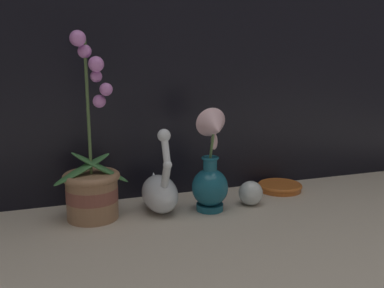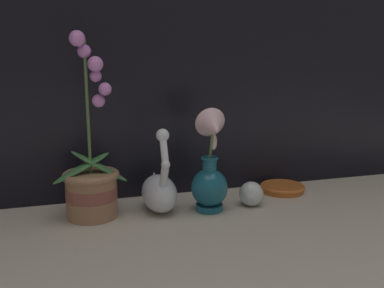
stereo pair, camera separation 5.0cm
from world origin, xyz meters
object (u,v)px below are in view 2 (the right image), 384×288
at_px(blue_vase, 211,172).
at_px(glass_sphere, 251,194).
at_px(orchid_potted_plant, 91,182).
at_px(amber_dish, 282,188).
at_px(swan_figurine, 159,190).

xyz_separation_m(blue_vase, glass_sphere, (0.12, 0.01, -0.08)).
xyz_separation_m(orchid_potted_plant, amber_dish, (0.58, 0.05, -0.08)).
bearing_deg(amber_dish, blue_vase, -159.66).
bearing_deg(amber_dish, orchid_potted_plant, -175.07).
distance_m(orchid_potted_plant, amber_dish, 0.58).
bearing_deg(orchid_potted_plant, blue_vase, -9.22).
xyz_separation_m(orchid_potted_plant, blue_vase, (0.31, -0.05, 0.01)).
distance_m(swan_figurine, blue_vase, 0.15).
bearing_deg(orchid_potted_plant, glass_sphere, -5.25).
relative_size(swan_figurine, blue_vase, 0.83).
distance_m(swan_figurine, amber_dish, 0.41).
distance_m(blue_vase, amber_dish, 0.30).
relative_size(orchid_potted_plant, glass_sphere, 6.91).
bearing_deg(glass_sphere, amber_dish, 31.74).
relative_size(orchid_potted_plant, amber_dish, 3.46).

